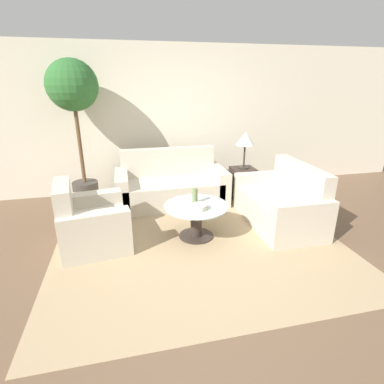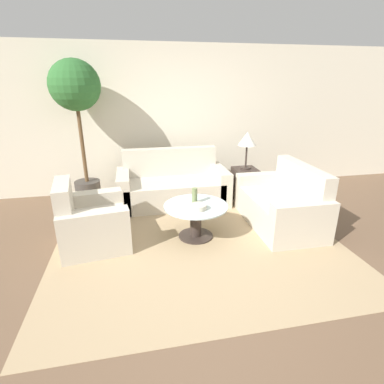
{
  "view_description": "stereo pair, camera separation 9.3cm",
  "coord_description": "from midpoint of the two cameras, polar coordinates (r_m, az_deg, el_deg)",
  "views": [
    {
      "loc": [
        -0.81,
        -2.85,
        1.97
      ],
      "look_at": [
        0.05,
        0.88,
        0.55
      ],
      "focal_mm": 28.0,
      "sensor_mm": 36.0,
      "label": 1
    },
    {
      "loc": [
        -0.71,
        -2.87,
        1.97
      ],
      "look_at": [
        0.05,
        0.88,
        0.55
      ],
      "focal_mm": 28.0,
      "sensor_mm": 36.0,
      "label": 2
    }
  ],
  "objects": [
    {
      "name": "potted_plant",
      "position": [
        5.13,
        -22.05,
        15.82
      ],
      "size": [
        0.77,
        0.77,
        2.3
      ],
      "color": "#3D3833",
      "rests_on": "ground_plane"
    },
    {
      "name": "rug",
      "position": [
        4.09,
        0.13,
        -8.4
      ],
      "size": [
        3.6,
        3.45,
        0.01
      ],
      "color": "tan",
      "rests_on": "ground_plane"
    },
    {
      "name": "bowl",
      "position": [
        3.75,
        0.65,
        -2.87
      ],
      "size": [
        0.2,
        0.2,
        0.07
      ],
      "color": "beige",
      "rests_on": "coffee_table"
    },
    {
      "name": "sofa_main",
      "position": [
        5.13,
        -4.57,
        1.09
      ],
      "size": [
        1.82,
        0.87,
        0.89
      ],
      "color": "beige",
      "rests_on": "ground_plane"
    },
    {
      "name": "ground_plane",
      "position": [
        3.56,
        1.66,
        -13.28
      ],
      "size": [
        14.0,
        14.0,
        0.0
      ],
      "primitive_type": "plane",
      "color": "brown"
    },
    {
      "name": "coffee_table",
      "position": [
        3.95,
        0.13,
        -4.71
      ],
      "size": [
        0.84,
        0.84,
        0.46
      ],
      "color": "#332823",
      "rests_on": "ground_plane"
    },
    {
      "name": "side_table",
      "position": [
        5.36,
        9.12,
        1.65
      ],
      "size": [
        0.39,
        0.39,
        0.55
      ],
      "color": "#332823",
      "rests_on": "ground_plane"
    },
    {
      "name": "vase",
      "position": [
        3.92,
        -0.12,
        -0.69
      ],
      "size": [
        0.07,
        0.07,
        0.21
      ],
      "color": "#6B7A4C",
      "rests_on": "coffee_table"
    },
    {
      "name": "loveseat",
      "position": [
        4.54,
        16.32,
        -2.32
      ],
      "size": [
        0.84,
        1.48,
        0.87
      ],
      "rotation": [
        0.0,
        0.0,
        -1.58
      ],
      "color": "beige",
      "rests_on": "ground_plane"
    },
    {
      "name": "wall_back",
      "position": [
        5.65,
        -5.24,
        13.45
      ],
      "size": [
        10.0,
        0.06,
        2.6
      ],
      "color": "beige",
      "rests_on": "ground_plane"
    },
    {
      "name": "armchair",
      "position": [
        3.98,
        -19.67,
        -5.98
      ],
      "size": [
        0.92,
        0.99,
        0.85
      ],
      "rotation": [
        0.0,
        0.0,
        1.71
      ],
      "color": "beige",
      "rests_on": "ground_plane"
    },
    {
      "name": "table_lamp",
      "position": [
        5.16,
        9.6,
        9.75
      ],
      "size": [
        0.3,
        0.3,
        0.63
      ],
      "color": "#332823",
      "rests_on": "side_table"
    }
  ]
}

